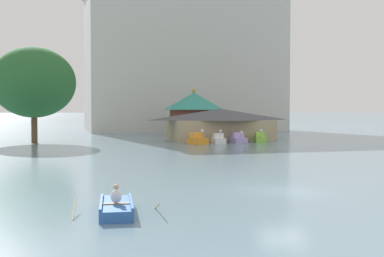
{
  "coord_description": "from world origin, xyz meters",
  "views": [
    {
      "loc": [
        -11.5,
        -22.63,
        4.12
      ],
      "look_at": [
        1.35,
        20.8,
        2.47
      ],
      "focal_mm": 45.67,
      "sensor_mm": 36.0,
      "label": 1
    }
  ],
  "objects_px": {
    "shoreline_tree_tall_left": "(34,82)",
    "background_building_block": "(184,62)",
    "pedal_boat_orange": "(197,139)",
    "green_roof_pavilion": "(194,111)",
    "pedal_boat_lavender": "(238,139)",
    "rowboat_with_rower": "(116,208)",
    "pedal_boat_white": "(219,139)",
    "pedal_boat_lime": "(260,138)",
    "boathouse": "(220,124)"
  },
  "relations": [
    {
      "from": "rowboat_with_rower",
      "to": "pedal_boat_orange",
      "type": "height_order",
      "value": "pedal_boat_orange"
    },
    {
      "from": "pedal_boat_white",
      "to": "shoreline_tree_tall_left",
      "type": "bearing_deg",
      "value": -103.13
    },
    {
      "from": "rowboat_with_rower",
      "to": "pedal_boat_orange",
      "type": "bearing_deg",
      "value": -14.35
    },
    {
      "from": "shoreline_tree_tall_left",
      "to": "background_building_block",
      "type": "bearing_deg",
      "value": 47.68
    },
    {
      "from": "shoreline_tree_tall_left",
      "to": "pedal_boat_lavender",
      "type": "bearing_deg",
      "value": -16.35
    },
    {
      "from": "pedal_boat_orange",
      "to": "shoreline_tree_tall_left",
      "type": "xyz_separation_m",
      "value": [
        -19.37,
        8.51,
        7.18
      ]
    },
    {
      "from": "rowboat_with_rower",
      "to": "background_building_block",
      "type": "distance_m",
      "value": 83.26
    },
    {
      "from": "pedal_boat_lime",
      "to": "rowboat_with_rower",
      "type": "bearing_deg",
      "value": -17.14
    },
    {
      "from": "pedal_boat_orange",
      "to": "green_roof_pavilion",
      "type": "distance_m",
      "value": 22.07
    },
    {
      "from": "rowboat_with_rower",
      "to": "pedal_boat_lavender",
      "type": "xyz_separation_m",
      "value": [
        21.0,
        39.13,
        0.29
      ]
    },
    {
      "from": "pedal_boat_lime",
      "to": "shoreline_tree_tall_left",
      "type": "xyz_separation_m",
      "value": [
        -28.32,
        7.34,
        7.22
      ]
    },
    {
      "from": "green_roof_pavilion",
      "to": "shoreline_tree_tall_left",
      "type": "height_order",
      "value": "shoreline_tree_tall_left"
    },
    {
      "from": "pedal_boat_orange",
      "to": "shoreline_tree_tall_left",
      "type": "distance_m",
      "value": 22.35
    },
    {
      "from": "pedal_boat_lavender",
      "to": "shoreline_tree_tall_left",
      "type": "relative_size",
      "value": 0.19
    },
    {
      "from": "pedal_boat_white",
      "to": "green_roof_pavilion",
      "type": "relative_size",
      "value": 0.26
    },
    {
      "from": "pedal_boat_lavender",
      "to": "pedal_boat_lime",
      "type": "bearing_deg",
      "value": 90.58
    },
    {
      "from": "pedal_boat_white",
      "to": "pedal_boat_orange",
      "type": "bearing_deg",
      "value": -75.13
    },
    {
      "from": "rowboat_with_rower",
      "to": "background_building_block",
      "type": "relative_size",
      "value": 0.09
    },
    {
      "from": "rowboat_with_rower",
      "to": "boathouse",
      "type": "relative_size",
      "value": 0.25
    },
    {
      "from": "background_building_block",
      "to": "pedal_boat_white",
      "type": "bearing_deg",
      "value": -99.41
    },
    {
      "from": "pedal_boat_lavender",
      "to": "boathouse",
      "type": "relative_size",
      "value": 0.15
    },
    {
      "from": "rowboat_with_rower",
      "to": "pedal_boat_lime",
      "type": "xyz_separation_m",
      "value": [
        24.05,
        39.21,
        0.3
      ]
    },
    {
      "from": "pedal_boat_white",
      "to": "rowboat_with_rower",
      "type": "bearing_deg",
      "value": -18.31
    },
    {
      "from": "rowboat_with_rower",
      "to": "pedal_boat_white",
      "type": "distance_m",
      "value": 42.46
    },
    {
      "from": "pedal_boat_white",
      "to": "pedal_boat_lavender",
      "type": "xyz_separation_m",
      "value": [
        2.96,
        0.69,
        0.02
      ]
    },
    {
      "from": "pedal_boat_lime",
      "to": "background_building_block",
      "type": "bearing_deg",
      "value": -166.48
    },
    {
      "from": "pedal_boat_orange",
      "to": "shoreline_tree_tall_left",
      "type": "bearing_deg",
      "value": -128.92
    },
    {
      "from": "green_roof_pavilion",
      "to": "background_building_block",
      "type": "height_order",
      "value": "background_building_block"
    },
    {
      "from": "pedal_boat_white",
      "to": "pedal_boat_lime",
      "type": "xyz_separation_m",
      "value": [
        6.01,
        0.76,
        0.02
      ]
    },
    {
      "from": "pedal_boat_lavender",
      "to": "green_roof_pavilion",
      "type": "bearing_deg",
      "value": 179.32
    },
    {
      "from": "pedal_boat_lime",
      "to": "pedal_boat_lavender",
      "type": "bearing_deg",
      "value": -74.22
    },
    {
      "from": "pedal_boat_orange",
      "to": "background_building_block",
      "type": "xyz_separation_m",
      "value": [
        9.54,
        40.26,
        13.64
      ]
    },
    {
      "from": "pedal_boat_orange",
      "to": "pedal_boat_white",
      "type": "distance_m",
      "value": 2.96
    },
    {
      "from": "pedal_boat_orange",
      "to": "pedal_boat_lime",
      "type": "distance_m",
      "value": 9.02
    },
    {
      "from": "pedal_boat_orange",
      "to": "pedal_boat_lavender",
      "type": "relative_size",
      "value": 1.31
    },
    {
      "from": "rowboat_with_rower",
      "to": "pedal_boat_orange",
      "type": "relative_size",
      "value": 1.24
    },
    {
      "from": "pedal_boat_orange",
      "to": "pedal_boat_lime",
      "type": "xyz_separation_m",
      "value": [
        8.95,
        1.18,
        -0.04
      ]
    },
    {
      "from": "pedal_boat_lavender",
      "to": "boathouse",
      "type": "xyz_separation_m",
      "value": [
        -0.55,
        5.49,
        1.78
      ]
    },
    {
      "from": "pedal_boat_white",
      "to": "pedal_boat_lime",
      "type": "relative_size",
      "value": 1.02
    },
    {
      "from": "pedal_boat_orange",
      "to": "rowboat_with_rower",
      "type": "bearing_deg",
      "value": -36.86
    },
    {
      "from": "green_roof_pavilion",
      "to": "pedal_boat_white",
      "type": "bearing_deg",
      "value": -98.06
    },
    {
      "from": "pedal_boat_white",
      "to": "shoreline_tree_tall_left",
      "type": "relative_size",
      "value": 0.22
    },
    {
      "from": "pedal_boat_orange",
      "to": "boathouse",
      "type": "relative_size",
      "value": 0.2
    },
    {
      "from": "boathouse",
      "to": "background_building_block",
      "type": "height_order",
      "value": "background_building_block"
    },
    {
      "from": "rowboat_with_rower",
      "to": "pedal_boat_lavender",
      "type": "bearing_deg",
      "value": -20.9
    },
    {
      "from": "background_building_block",
      "to": "pedal_boat_orange",
      "type": "bearing_deg",
      "value": -103.33
    },
    {
      "from": "pedal_boat_lavender",
      "to": "green_roof_pavilion",
      "type": "height_order",
      "value": "green_roof_pavilion"
    },
    {
      "from": "pedal_boat_lime",
      "to": "shoreline_tree_tall_left",
      "type": "distance_m",
      "value": 30.13
    },
    {
      "from": "background_building_block",
      "to": "shoreline_tree_tall_left",
      "type": "bearing_deg",
      "value": -132.32
    },
    {
      "from": "pedal_boat_white",
      "to": "pedal_boat_lavender",
      "type": "distance_m",
      "value": 3.04
    }
  ]
}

